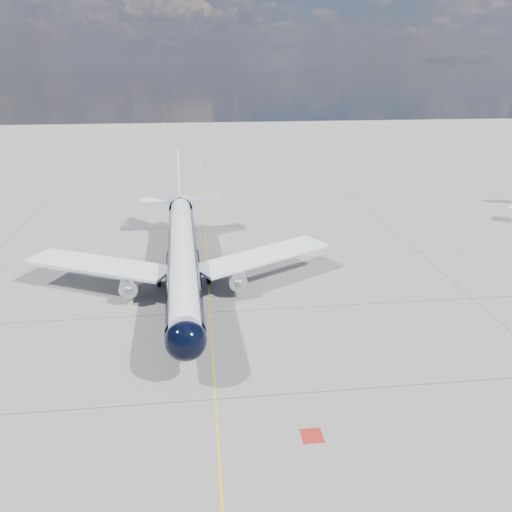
% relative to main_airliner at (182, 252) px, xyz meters
% --- Properties ---
extents(ground, '(320.00, 320.00, 0.00)m').
position_rel_main_airliner_xyz_m(ground, '(2.92, 12.15, -4.11)').
color(ground, gray).
rests_on(ground, ground).
extents(taxiway_centerline, '(0.16, 160.00, 0.01)m').
position_rel_main_airliner_xyz_m(taxiway_centerline, '(2.92, 7.15, -4.10)').
color(taxiway_centerline, yellow).
rests_on(taxiway_centerline, ground).
extents(red_marking, '(1.60, 1.60, 0.01)m').
position_rel_main_airliner_xyz_m(red_marking, '(9.72, -27.85, -4.10)').
color(red_marking, maroon).
rests_on(red_marking, ground).
extents(main_airliner, '(37.64, 45.80, 13.24)m').
position_rel_main_airliner_xyz_m(main_airliner, '(0.00, 0.00, 0.00)').
color(main_airliner, black).
rests_on(main_airliner, ground).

